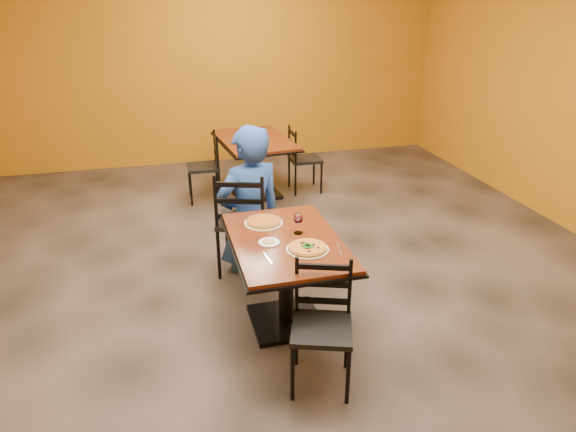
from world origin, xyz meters
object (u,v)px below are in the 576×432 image
object	(u,v)px
table_main	(286,262)
chair_second_right	(305,159)
chair_main_far	(244,221)
diner	(249,199)
side_plate	(269,242)
chair_main_near	(322,330)
pizza_far	(264,221)
wine_glass	(298,222)
table_second	(255,153)
plate_far	(264,223)
plate_main	(308,249)
chair_second_left	(203,167)
pizza_main	(308,247)

from	to	relation	value
table_main	chair_second_right	bearing A→B (deg)	70.86
chair_main_far	diner	bearing A→B (deg)	-125.32
side_plate	table_main	bearing A→B (deg)	10.87
chair_main_near	table_main	bearing A→B (deg)	113.33
table_main	side_plate	xyz separation A→B (m)	(-0.14, -0.03, 0.20)
chair_second_right	pizza_far	bearing A→B (deg)	157.60
pizza_far	wine_glass	xyz separation A→B (m)	(0.22, -0.24, 0.07)
table_second	plate_far	distance (m)	2.59
chair_main_near	pizza_far	bearing A→B (deg)	117.60
plate_far	table_second	bearing A→B (deg)	80.34
chair_second_right	plate_main	world-z (taller)	chair_second_right
table_main	diner	world-z (taller)	diner
plate_main	side_plate	size ratio (longest dim) A/B	1.94
chair_main_far	chair_second_left	xyz separation A→B (m)	(-0.17, 1.91, -0.08)
table_second	chair_main_near	bearing A→B (deg)	-94.43
chair_main_near	chair_second_right	xyz separation A→B (m)	(0.95, 3.60, -0.01)
table_main	chair_second_left	size ratio (longest dim) A/B	1.43
chair_second_right	plate_main	xyz separation A→B (m)	(-0.89, -3.08, 0.33)
table_main	chair_second_right	xyz separation A→B (m)	(1.00, 2.87, -0.13)
plate_main	pizza_main	distance (m)	0.02
plate_main	plate_far	distance (m)	0.57
diner	chair_second_left	bearing A→B (deg)	-100.33
plate_main	chair_main_near	bearing A→B (deg)	-96.04
table_main	table_second	bearing A→B (deg)	83.43
chair_second_left	pizza_far	bearing A→B (deg)	6.88
chair_main_far	pizza_main	world-z (taller)	chair_main_far
chair_second_right	diner	bearing A→B (deg)	150.61
chair_second_right	side_plate	size ratio (longest dim) A/B	5.33
chair_main_near	chair_main_far	world-z (taller)	chair_main_far
wine_glass	chair_second_left	bearing A→B (deg)	99.21
pizza_far	side_plate	distance (m)	0.35
chair_main_far	pizza_far	distance (m)	0.69
chair_main_near	plate_main	size ratio (longest dim) A/B	2.80
table_second	wine_glass	xyz separation A→B (m)	(-0.21, -2.79, 0.28)
diner	pizza_main	bearing A→B (deg)	81.28
diner	side_plate	world-z (taller)	diner
plate_main	wine_glass	world-z (taller)	wine_glass
plate_main	chair_second_right	bearing A→B (deg)	73.88
diner	chair_main_near	bearing A→B (deg)	76.76
pizza_far	wine_glass	bearing A→B (deg)	-47.83
pizza_main	wine_glass	distance (m)	0.30
chair_main_near	wine_glass	xyz separation A→B (m)	(0.07, 0.82, 0.41)
plate_far	pizza_far	xyz separation A→B (m)	(0.00, 0.00, 0.02)
chair_second_right	plate_main	distance (m)	3.22
table_second	chair_second_right	xyz separation A→B (m)	(0.67, 0.00, -0.13)
table_second	chair_main_near	xyz separation A→B (m)	(-0.28, -3.60, -0.12)
diner	plate_main	bearing A→B (deg)	81.28
table_main	side_plate	distance (m)	0.24
diner	plate_far	world-z (taller)	diner
pizza_main	plate_far	xyz separation A→B (m)	(-0.21, 0.53, -0.02)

